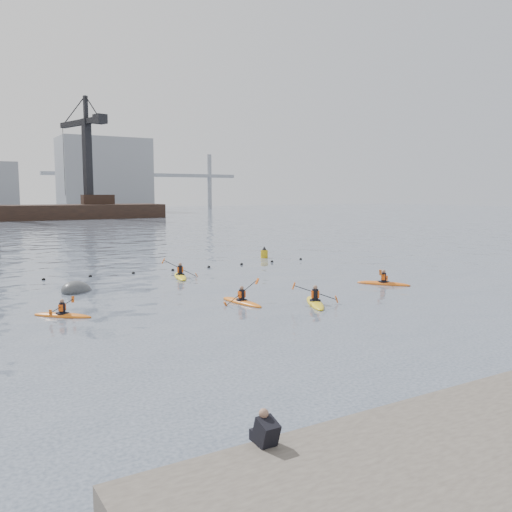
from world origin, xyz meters
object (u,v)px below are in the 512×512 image
object	(u,v)px
kayaker_3	(180,276)
mooring_buoy	(77,291)
kayaker_1	(315,302)
kayaker_4	(383,283)
kayaker_2	(62,315)
kayaker_0	(242,301)
nav_buoy	(264,254)

from	to	relation	value
kayaker_3	mooring_buoy	size ratio (longest dim) A/B	1.46
kayaker_1	kayaker_4	bearing A→B (deg)	47.10
kayaker_3	mooring_buoy	bearing A→B (deg)	-149.29
mooring_buoy	kayaker_2	bearing A→B (deg)	-108.29
kayaker_0	kayaker_4	size ratio (longest dim) A/B	1.05
kayaker_0	nav_buoy	distance (m)	19.87
nav_buoy	kayaker_0	bearing A→B (deg)	-125.40
kayaker_2	nav_buoy	size ratio (longest dim) A/B	2.19
kayaker_2	kayaker_3	world-z (taller)	kayaker_3
kayaker_0	kayaker_1	xyz separation A→B (m)	(3.15, -2.15, 0.01)
nav_buoy	kayaker_2	bearing A→B (deg)	-144.19
kayaker_2	kayaker_3	bearing A→B (deg)	-6.14
kayaker_2	mooring_buoy	world-z (taller)	mooring_buoy
kayaker_2	mooring_buoy	size ratio (longest dim) A/B	1.04
kayaker_1	nav_buoy	size ratio (longest dim) A/B	2.93
kayaker_0	kayaker_4	xyz separation A→B (m)	(10.47, 0.41, 0.00)
kayaker_2	nav_buoy	bearing A→B (deg)	-11.20
kayaker_1	nav_buoy	distance (m)	20.17
kayaker_1	nav_buoy	world-z (taller)	kayaker_1
kayaker_4	mooring_buoy	size ratio (longest dim) A/B	1.27
kayaker_0	kayaker_2	size ratio (longest dim) A/B	1.28
kayaker_4	nav_buoy	size ratio (longest dim) A/B	2.66
kayaker_0	kayaker_3	bearing A→B (deg)	78.21
kayaker_4	kayaker_1	bearing A→B (deg)	-15.76
kayaker_3	mooring_buoy	xyz separation A→B (m)	(-7.30, -1.78, -0.11)
kayaker_4	nav_buoy	distance (m)	15.83
kayaker_2	nav_buoy	distance (m)	24.89
kayaker_0	kayaker_3	distance (m)	9.80
kayaker_0	kayaker_2	xyz separation A→B (m)	(-8.67, 1.64, -0.01)
kayaker_1	kayaker_3	size ratio (longest dim) A/B	0.95
kayaker_3	kayaker_4	world-z (taller)	kayaker_3
mooring_buoy	nav_buoy	size ratio (longest dim) A/B	2.11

